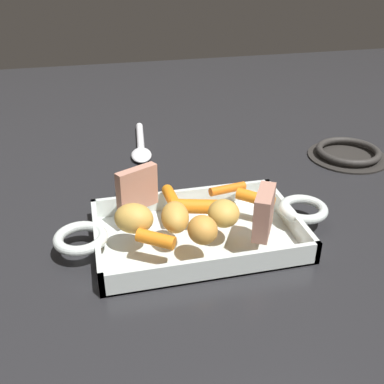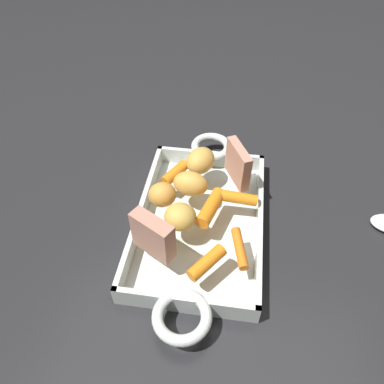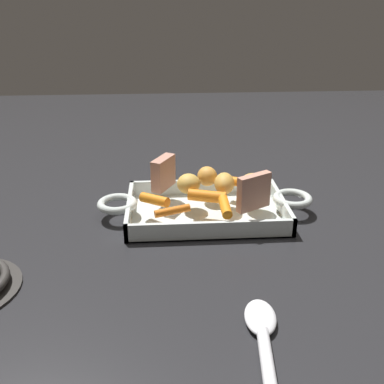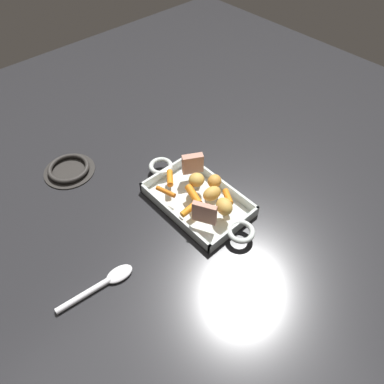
% 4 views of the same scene
% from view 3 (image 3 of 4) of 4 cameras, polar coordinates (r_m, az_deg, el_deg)
% --- Properties ---
extents(ground_plane, '(2.34, 2.34, 0.00)m').
position_cam_3_polar(ground_plane, '(0.87, 1.81, -3.01)').
color(ground_plane, '#232326').
extents(roasting_dish, '(0.42, 0.20, 0.04)m').
position_cam_3_polar(roasting_dish, '(0.87, 1.82, -2.18)').
color(roasting_dish, silver).
rests_on(roasting_dish, ground_plane).
extents(roast_slice_outer, '(0.05, 0.07, 0.06)m').
position_cam_3_polar(roast_slice_outer, '(0.89, -3.76, 2.50)').
color(roast_slice_outer, tan).
rests_on(roast_slice_outer, roasting_dish).
extents(roast_slice_thick, '(0.07, 0.05, 0.07)m').
position_cam_3_polar(roast_slice_thick, '(0.81, 8.08, 0.01)').
color(roast_slice_thick, tan).
rests_on(roast_slice_thick, roasting_dish).
extents(baby_carrot_northwest, '(0.06, 0.04, 0.02)m').
position_cam_3_polar(baby_carrot_northwest, '(0.91, 6.06, 1.33)').
color(baby_carrot_northwest, orange).
rests_on(baby_carrot_northwest, roasting_dish).
extents(baby_carrot_long, '(0.08, 0.04, 0.02)m').
position_cam_3_polar(baby_carrot_long, '(0.84, 1.95, -0.55)').
color(baby_carrot_long, orange).
rests_on(baby_carrot_long, roasting_dish).
extents(baby_carrot_northeast, '(0.06, 0.05, 0.02)m').
position_cam_3_polar(baby_carrot_northeast, '(0.83, -4.91, -1.01)').
color(baby_carrot_northeast, orange).
rests_on(baby_carrot_northeast, roasting_dish).
extents(baby_carrot_center_right, '(0.02, 0.07, 0.03)m').
position_cam_3_polar(baby_carrot_center_right, '(0.81, 4.30, -1.75)').
color(baby_carrot_center_right, orange).
rests_on(baby_carrot_center_right, roasting_dish).
extents(baby_carrot_southwest, '(0.07, 0.03, 0.02)m').
position_cam_3_polar(baby_carrot_southwest, '(0.79, -2.58, -2.47)').
color(baby_carrot_southwest, orange).
rests_on(baby_carrot_southwest, roasting_dish).
extents(potato_whole, '(0.05, 0.05, 0.04)m').
position_cam_3_polar(potato_whole, '(0.87, -0.44, 1.09)').
color(potato_whole, gold).
rests_on(potato_whole, roasting_dish).
extents(potato_golden_small, '(0.05, 0.06, 0.04)m').
position_cam_3_polar(potato_golden_small, '(0.87, 4.24, 1.13)').
color(potato_golden_small, gold).
rests_on(potato_golden_small, roasting_dish).
extents(potato_golden_large, '(0.05, 0.05, 0.04)m').
position_cam_3_polar(potato_golden_large, '(0.90, 2.01, 2.07)').
color(potato_golden_large, gold).
rests_on(potato_golden_large, roasting_dish).
extents(potato_near_roast, '(0.07, 0.06, 0.04)m').
position_cam_3_polar(potato_near_roast, '(0.87, 8.09, 1.05)').
color(potato_near_roast, gold).
rests_on(potato_near_roast, roasting_dish).
extents(serving_spoon, '(0.05, 0.21, 0.02)m').
position_cam_3_polar(serving_spoon, '(0.58, 9.35, -18.58)').
color(serving_spoon, white).
rests_on(serving_spoon, ground_plane).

